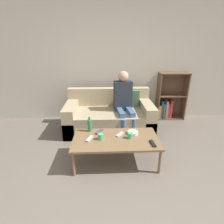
{
  "coord_description": "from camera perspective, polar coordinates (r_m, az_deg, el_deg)",
  "views": [
    {
      "loc": [
        -0.08,
        -1.42,
        1.73
      ],
      "look_at": [
        0.04,
        1.4,
        0.61
      ],
      "focal_mm": 28.0,
      "sensor_mm": 36.0,
      "label": 1
    }
  ],
  "objects": [
    {
      "name": "ground_plane",
      "position": [
        2.23,
        0.5,
        -29.01
      ],
      "size": [
        22.0,
        22.0,
        0.0
      ],
      "primitive_type": "plane",
      "color": "#70665B"
    },
    {
      "name": "snack_bowl",
      "position": [
        2.76,
        6.81,
        -6.68
      ],
      "size": [
        0.17,
        0.17,
        0.05
      ],
      "color": "beige",
      "rests_on": "coffee_table"
    },
    {
      "name": "tv_remote_0",
      "position": [
        2.71,
        2.58,
        -7.3
      ],
      "size": [
        0.14,
        0.17,
        0.02
      ],
      "rotation": [
        0.0,
        0.0,
        -0.62
      ],
      "color": "#B7B7BC",
      "rests_on": "coffee_table"
    },
    {
      "name": "tv_remote_2",
      "position": [
        2.62,
        -7.37,
        -8.61
      ],
      "size": [
        0.11,
        0.18,
        0.02
      ],
      "rotation": [
        0.0,
        0.0,
        -0.37
      ],
      "color": "#B7B7BC",
      "rests_on": "coffee_table"
    },
    {
      "name": "cup_near",
      "position": [
        2.59,
        -3.74,
        -8.01
      ],
      "size": [
        0.08,
        0.08,
        0.09
      ],
      "color": "#4CB77A",
      "rests_on": "coffee_table"
    },
    {
      "name": "couch",
      "position": [
        3.69,
        -0.79,
        -1.49
      ],
      "size": [
        1.77,
        0.94,
        0.81
      ],
      "color": "tan",
      "rests_on": "ground_plane"
    },
    {
      "name": "tv_remote_1",
      "position": [
        2.55,
        13.16,
        -9.97
      ],
      "size": [
        0.06,
        0.17,
        0.02
      ],
      "rotation": [
        0.0,
        0.0,
        0.1
      ],
      "color": "black",
      "rests_on": "coffee_table"
    },
    {
      "name": "coffee_table",
      "position": [
        2.64,
        1.24,
        -9.21
      ],
      "size": [
        1.27,
        0.67,
        0.41
      ],
      "color": "brown",
      "rests_on": "ground_plane"
    },
    {
      "name": "tv_remote_3",
      "position": [
        2.8,
        -4.2,
        -6.4
      ],
      "size": [
        0.13,
        0.17,
        0.02
      ],
      "rotation": [
        0.0,
        0.0,
        -0.55
      ],
      "color": "#47474C",
      "rests_on": "coffee_table"
    },
    {
      "name": "wall_back",
      "position": [
        4.11,
        -1.45,
        15.62
      ],
      "size": [
        12.0,
        0.06,
        2.6
      ],
      "color": "beige",
      "rests_on": "ground_plane"
    },
    {
      "name": "bottle",
      "position": [
        2.81,
        -7.3,
        -4.28
      ],
      "size": [
        0.07,
        0.07,
        0.25
      ],
      "color": "#33844C",
      "rests_on": "coffee_table"
    },
    {
      "name": "bookshelf",
      "position": [
        4.42,
        18.0,
        3.65
      ],
      "size": [
        0.66,
        0.28,
        1.11
      ],
      "color": "brown",
      "rests_on": "ground_plane"
    },
    {
      "name": "cup_far",
      "position": [
        2.63,
        5.91,
        -7.64
      ],
      "size": [
        0.08,
        0.08,
        0.09
      ],
      "color": "#4CB77A",
      "rests_on": "coffee_table"
    },
    {
      "name": "person_adult",
      "position": [
        3.49,
        3.83,
        4.47
      ],
      "size": [
        0.4,
        0.67,
        1.23
      ],
      "rotation": [
        0.0,
        0.0,
        0.13
      ],
      "color": "#476693",
      "rests_on": "ground_plane"
    }
  ]
}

